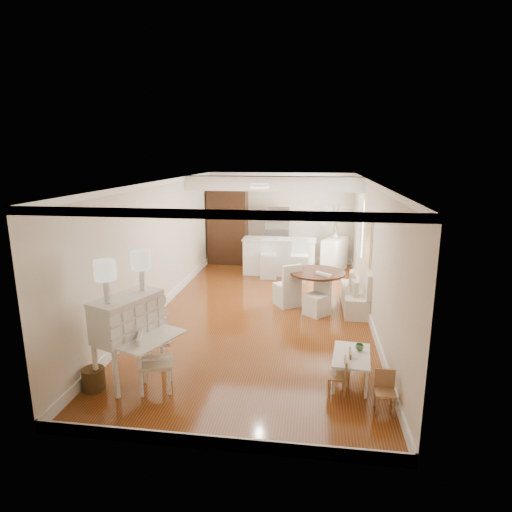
% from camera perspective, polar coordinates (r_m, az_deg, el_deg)
% --- Properties ---
extents(room, '(9.00, 9.04, 2.82)m').
position_cam_1_polar(room, '(9.17, 1.38, 4.88)').
color(room, brown).
rests_on(room, ground).
extents(secretary_bureau, '(1.37, 1.38, 1.33)m').
position_cam_1_polar(secretary_bureau, '(6.75, -16.56, -10.51)').
color(secretary_bureau, white).
rests_on(secretary_bureau, ground).
extents(gustavian_armchair, '(0.61, 0.61, 0.86)m').
position_cam_1_polar(gustavian_armchair, '(6.51, -13.23, -13.53)').
color(gustavian_armchair, silver).
rests_on(gustavian_armchair, ground).
extents(wicker_basket, '(0.36, 0.36, 0.32)m').
position_cam_1_polar(wicker_basket, '(6.88, -20.83, -15.08)').
color(wicker_basket, '#4A3317').
rests_on(wicker_basket, ground).
extents(kids_table, '(0.63, 0.94, 0.45)m').
position_cam_1_polar(kids_table, '(6.77, 12.53, -14.39)').
color(kids_table, white).
rests_on(kids_table, ground).
extents(kids_chair_a, '(0.27, 0.27, 0.55)m').
position_cam_1_polar(kids_chair_a, '(6.42, 10.74, -15.40)').
color(kids_chair_a, '#A47A4A').
rests_on(kids_chair_a, ground).
extents(kids_chair_b, '(0.27, 0.27, 0.54)m').
position_cam_1_polar(kids_chair_b, '(6.68, 11.34, -14.22)').
color(kids_chair_b, olive).
rests_on(kids_chair_b, ground).
extents(kids_chair_c, '(0.27, 0.27, 0.56)m').
position_cam_1_polar(kids_chair_c, '(6.18, 16.85, -16.94)').
color(kids_chair_c, '#A8754C').
rests_on(kids_chair_c, ground).
extents(banquette, '(0.52, 1.60, 0.98)m').
position_cam_1_polar(banquette, '(9.67, 13.05, -4.11)').
color(banquette, silver).
rests_on(banquette, ground).
extents(dining_table, '(1.27, 1.27, 0.83)m').
position_cam_1_polar(dining_table, '(9.60, 8.10, -4.48)').
color(dining_table, '#492417').
rests_on(dining_table, ground).
extents(slip_chair_near, '(0.61, 0.61, 0.89)m').
position_cam_1_polar(slip_chair_near, '(9.17, 8.15, -5.14)').
color(slip_chair_near, white).
rests_on(slip_chair_near, ground).
extents(slip_chair_far, '(0.66, 0.67, 0.99)m').
position_cam_1_polar(slip_chair_far, '(9.65, 4.17, -3.78)').
color(slip_chair_far, white).
rests_on(slip_chair_far, ground).
extents(breakfast_counter, '(2.05, 0.65, 1.03)m').
position_cam_1_polar(breakfast_counter, '(12.16, 3.11, -0.05)').
color(breakfast_counter, white).
rests_on(breakfast_counter, ground).
extents(bar_stool_left, '(0.46, 0.46, 1.09)m').
position_cam_1_polar(bar_stool_left, '(11.77, 1.68, -0.35)').
color(bar_stool_left, silver).
rests_on(bar_stool_left, ground).
extents(bar_stool_right, '(0.47, 0.47, 1.16)m').
position_cam_1_polar(bar_stool_right, '(11.47, 5.81, -0.59)').
color(bar_stool_right, silver).
rests_on(bar_stool_right, ground).
extents(pantry_cabinet, '(1.20, 0.60, 2.30)m').
position_cam_1_polar(pantry_cabinet, '(13.32, -3.79, 3.91)').
color(pantry_cabinet, '#381E11').
rests_on(pantry_cabinet, ground).
extents(fridge, '(0.75, 0.65, 1.80)m').
position_cam_1_polar(fridge, '(13.09, 4.39, 2.62)').
color(fridge, silver).
rests_on(fridge, ground).
extents(sideboard, '(0.82, 1.10, 0.96)m').
position_cam_1_polar(sideboard, '(12.71, 10.41, 0.18)').
color(sideboard, white).
rests_on(sideboard, ground).
extents(pencil_cup, '(0.15, 0.15, 0.10)m').
position_cam_1_polar(pencil_cup, '(6.81, 13.64, -11.73)').
color(pencil_cup, '#549056').
rests_on(pencil_cup, kids_table).
extents(branch_vase, '(0.23, 0.23, 0.18)m').
position_cam_1_polar(branch_vase, '(12.63, 10.48, 2.75)').
color(branch_vase, silver).
rests_on(branch_vase, sideboard).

